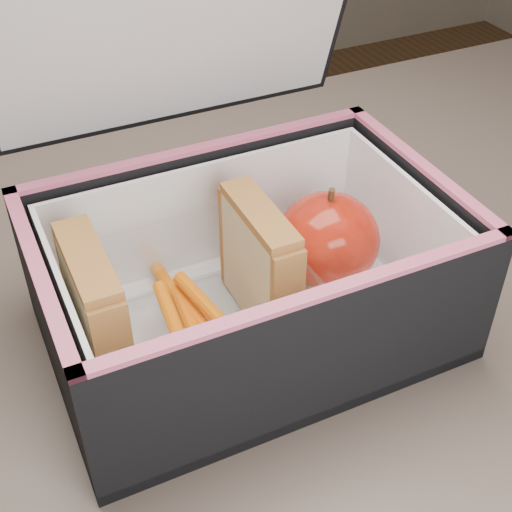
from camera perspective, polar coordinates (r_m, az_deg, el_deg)
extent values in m
cube|color=brown|center=(0.55, 3.37, -8.29)|extent=(1.20, 0.80, 0.03)
cube|color=#382D26|center=(1.27, 17.47, -1.16)|extent=(0.05, 0.05, 0.72)
cube|color=black|center=(0.54, -6.51, 18.01)|extent=(0.28, 0.06, 0.18)
cube|color=tan|center=(0.49, -13.44, -4.85)|extent=(0.01, 0.08, 0.09)
cube|color=#AF5658|center=(0.49, -12.56, -4.92)|extent=(0.01, 0.08, 0.08)
cube|color=tan|center=(0.49, -11.80, -4.38)|extent=(0.01, 0.08, 0.09)
cube|color=olive|center=(0.46, -13.44, -0.27)|extent=(0.02, 0.09, 0.01)
cube|color=tan|center=(0.51, -0.43, -1.08)|extent=(0.01, 0.08, 0.09)
cube|color=#AF5658|center=(0.52, 0.29, -1.16)|extent=(0.01, 0.08, 0.08)
cube|color=tan|center=(0.52, 1.01, -0.65)|extent=(0.01, 0.08, 0.09)
cube|color=olive|center=(0.49, 0.31, 3.38)|extent=(0.02, 0.08, 0.01)
cylinder|color=#EA5F00|center=(0.53, -5.38, -5.36)|extent=(0.02, 0.08, 0.01)
cylinder|color=#EA5F00|center=(0.52, -4.95, -4.70)|extent=(0.02, 0.08, 0.01)
cylinder|color=#EA5F00|center=(0.50, -6.59, -5.35)|extent=(0.02, 0.08, 0.01)
cylinder|color=#EA5F00|center=(0.55, -6.35, -3.44)|extent=(0.01, 0.08, 0.01)
cylinder|color=#EA5F00|center=(0.50, -4.91, -6.21)|extent=(0.02, 0.08, 0.01)
cylinder|color=#EA5F00|center=(0.51, -3.83, -4.20)|extent=(0.02, 0.08, 0.01)
cube|color=white|center=(0.57, 5.95, -1.76)|extent=(0.10, 0.10, 0.01)
ellipsoid|color=#901004|center=(0.55, 5.75, 1.29)|extent=(0.10, 0.10, 0.07)
cylinder|color=#432C18|center=(0.52, 6.03, 4.81)|extent=(0.01, 0.01, 0.01)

